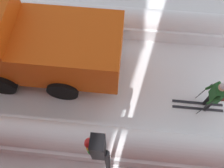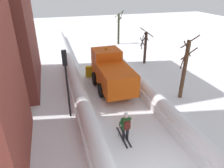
% 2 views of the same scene
% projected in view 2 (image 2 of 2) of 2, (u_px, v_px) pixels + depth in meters
% --- Properties ---
extents(ground_plane, '(80.00, 80.00, 0.00)m').
position_uv_depth(ground_plane, '(104.00, 83.00, 17.73)').
color(ground_plane, white).
extents(snowbank_left, '(1.10, 36.00, 1.26)m').
position_uv_depth(snowbank_left, '(75.00, 80.00, 16.82)').
color(snowbank_left, white).
rests_on(snowbank_left, ground).
extents(snowbank_right, '(1.10, 36.00, 1.08)m').
position_uv_depth(snowbank_right, '(131.00, 75.00, 18.17)').
color(snowbank_right, white).
rests_on(snowbank_right, ground).
extents(plow_truck, '(3.20, 5.98, 3.12)m').
position_uv_depth(plow_truck, '(111.00, 72.00, 16.22)').
color(plow_truck, '#DB510F').
rests_on(plow_truck, ground).
extents(skier, '(0.62, 1.80, 1.81)m').
position_uv_depth(skier, '(126.00, 125.00, 10.87)').
color(skier, black).
rests_on(skier, ground).
extents(traffic_light_pole, '(0.28, 0.42, 4.38)m').
position_uv_depth(traffic_light_pole, '(66.00, 72.00, 12.09)').
color(traffic_light_pole, black).
rests_on(traffic_light_pole, ground).
extents(bare_tree_near, '(1.09, 1.15, 4.74)m').
position_uv_depth(bare_tree_near, '(185.00, 69.00, 14.57)').
color(bare_tree_near, '#503522').
rests_on(bare_tree_near, ground).
extents(bare_tree_mid, '(1.24, 1.44, 3.88)m').
position_uv_depth(bare_tree_mid, '(145.00, 47.00, 21.37)').
color(bare_tree_mid, '#3A2922').
rests_on(bare_tree_mid, ground).
extents(bare_tree_far, '(1.16, 1.27, 4.53)m').
position_uv_depth(bare_tree_far, '(119.00, 28.00, 28.16)').
color(bare_tree_far, '#393A24').
rests_on(bare_tree_far, ground).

